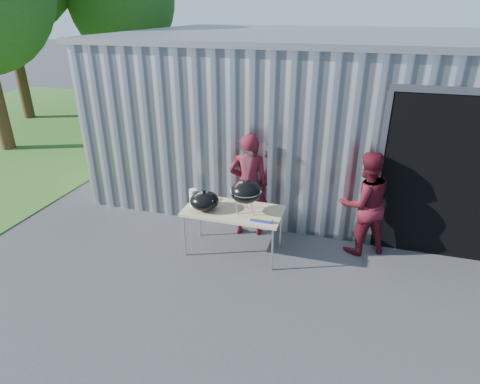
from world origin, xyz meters
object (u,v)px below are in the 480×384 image
(person_cook, at_px, (249,185))
(person_bystander, at_px, (364,203))
(folding_table, at_px, (233,212))
(kettle_grill, at_px, (246,187))

(person_cook, bearing_deg, person_bystander, 165.78)
(folding_table, distance_m, person_bystander, 2.01)
(folding_table, height_order, person_bystander, person_bystander)
(kettle_grill, relative_size, person_cook, 0.53)
(person_bystander, bearing_deg, kettle_grill, -5.72)
(person_bystander, bearing_deg, folding_table, -8.50)
(person_cook, xyz_separation_m, person_bystander, (1.84, -0.03, -0.06))
(kettle_grill, distance_m, person_cook, 0.75)
(kettle_grill, height_order, person_cook, person_cook)
(folding_table, relative_size, kettle_grill, 1.59)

